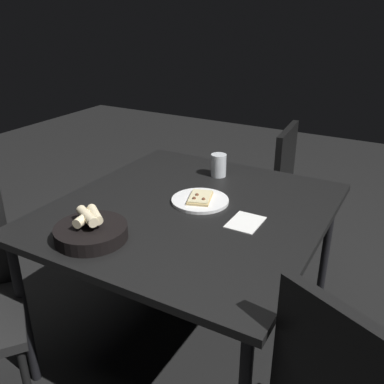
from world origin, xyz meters
TOP-DOWN VIEW (x-y plane):
  - ground at (0.00, 0.00)m, footprint 8.00×8.00m
  - dining_table at (0.00, 0.00)m, footprint 1.19×1.11m
  - pizza_plate at (-0.07, 0.01)m, footprint 0.25×0.25m
  - bread_basket at (0.41, -0.18)m, footprint 0.27×0.27m
  - beer_glass at (-0.38, -0.05)m, footprint 0.08×0.08m
  - napkin at (0.02, 0.26)m, footprint 0.16×0.12m
  - chair_spare at (-0.94, 0.00)m, footprint 0.48×0.48m

SIDE VIEW (x-z plane):
  - ground at x=0.00m, z-range 0.00..0.00m
  - chair_spare at x=-0.94m, z-range 0.06..0.95m
  - dining_table at x=0.00m, z-range 0.32..1.07m
  - napkin at x=0.02m, z-range 0.75..0.75m
  - pizza_plate at x=-0.07m, z-range 0.74..0.78m
  - bread_basket at x=0.41m, z-range 0.73..0.84m
  - beer_glass at x=-0.38m, z-range 0.74..0.86m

